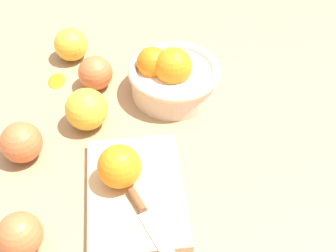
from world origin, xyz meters
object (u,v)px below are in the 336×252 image
object	(u,v)px
orange_on_board	(119,167)
apple_front_left	(95,73)
knife	(147,217)
apple_front_right	(20,235)
apple_front_right_2	(21,142)
apple_front_left_2	(71,44)
bowl	(172,76)
apple_front_center	(86,109)
cutting_board	(136,192)

from	to	relation	value
orange_on_board	apple_front_left	world-z (taller)	orange_on_board
apple_front_left	knife	bearing A→B (deg)	20.37
orange_on_board	apple_front_left	xyz separation A→B (m)	(-0.26, -0.08, -0.02)
apple_front_right	apple_front_right_2	bearing A→B (deg)	-166.82
apple_front_right	apple_front_right_2	size ratio (longest dim) A/B	0.94
apple_front_left	apple_front_left_2	xyz separation A→B (m)	(-0.09, -0.07, 0.00)
bowl	apple_front_center	bearing A→B (deg)	-58.25
apple_front_right	apple_front_right_2	distance (m)	0.19
apple_front_center	apple_front_right_2	bearing A→B (deg)	-50.61
knife	apple_front_left_2	distance (m)	0.47
apple_front_right_2	apple_front_left_2	xyz separation A→B (m)	(-0.29, 0.04, -0.00)
apple_front_right_2	apple_front_center	xyz separation A→B (m)	(-0.08, 0.10, 0.00)
apple_front_right_2	bowl	bearing A→B (deg)	124.92
bowl	apple_front_center	distance (m)	0.18
knife	apple_front_right	size ratio (longest dim) A/B	2.07
bowl	apple_front_left	size ratio (longest dim) A/B	2.62
cutting_board	apple_front_right_2	bearing A→B (deg)	-111.56
bowl	apple_front_right	size ratio (longest dim) A/B	2.68
bowl	cutting_board	xyz separation A→B (m)	(0.26, -0.05, -0.04)
orange_on_board	apple_front_right_2	size ratio (longest dim) A/B	0.98
cutting_board	knife	bearing A→B (deg)	20.74
apple_front_right	apple_front_left_2	distance (m)	0.47
orange_on_board	knife	xyz separation A→B (m)	(0.07, 0.05, -0.03)
knife	apple_front_center	distance (m)	0.25
apple_front_left	apple_front_center	distance (m)	0.11
orange_on_board	apple_front_left	distance (m)	0.27
orange_on_board	apple_front_left_2	world-z (taller)	orange_on_board
knife	apple_front_left_2	bearing A→B (deg)	-156.04
orange_on_board	apple_front_center	world-z (taller)	orange_on_board
cutting_board	orange_on_board	distance (m)	0.05
apple_front_right	apple_front_center	distance (m)	0.27
bowl	cutting_board	size ratio (longest dim) A/B	0.80
bowl	apple_front_right_2	size ratio (longest dim) A/B	2.52
apple_front_right_2	apple_front_left_2	bearing A→B (deg)	173.01
apple_front_left_2	bowl	bearing A→B (deg)	63.70
bowl	apple_front_right_2	world-z (taller)	bowl
knife	bowl	bearing A→B (deg)	174.15
apple_front_left	apple_front_center	xyz separation A→B (m)	(0.11, -0.00, 0.00)
knife	apple_front_left	size ratio (longest dim) A/B	2.02
cutting_board	apple_front_center	distance (m)	0.20
apple_front_right	knife	bearing A→B (deg)	103.38
bowl	apple_front_right	world-z (taller)	bowl
cutting_board	apple_front_right_2	distance (m)	0.22
apple_front_left_2	apple_front_left	bearing A→B (deg)	35.10
orange_on_board	knife	world-z (taller)	orange_on_board
orange_on_board	apple_front_left_2	xyz separation A→B (m)	(-0.35, -0.14, -0.02)
apple_front_right_2	orange_on_board	bearing A→B (deg)	70.29
apple_front_right	apple_front_right_2	xyz separation A→B (m)	(-0.18, -0.04, 0.00)
cutting_board	apple_front_right	bearing A→B (deg)	-58.21
orange_on_board	apple_front_right_2	world-z (taller)	orange_on_board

